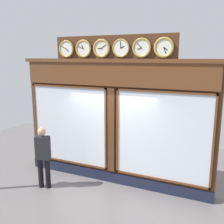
{
  "coord_description": "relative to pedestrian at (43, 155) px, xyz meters",
  "views": [
    {
      "loc": [
        -2.79,
        6.2,
        3.48
      ],
      "look_at": [
        0.0,
        0.0,
        2.03
      ],
      "focal_mm": 41.49,
      "sensor_mm": 36.0,
      "label": 1
    }
  ],
  "objects": [
    {
      "name": "pedestrian",
      "position": [
        0.0,
        0.0,
        0.0
      ],
      "size": [
        0.41,
        0.31,
        1.69
      ],
      "color": "black",
      "rests_on": "ground_plane"
    },
    {
      "name": "shop_facade",
      "position": [
        -1.54,
        -1.16,
        0.86
      ],
      "size": [
        5.55,
        0.42,
        4.03
      ],
      "color": "#4C2B16",
      "rests_on": "ground_plane"
    }
  ]
}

